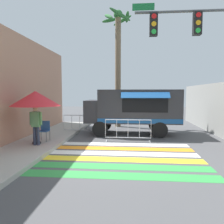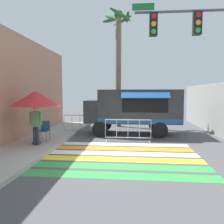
{
  "view_description": "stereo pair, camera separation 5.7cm",
  "coord_description": "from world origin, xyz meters",
  "px_view_note": "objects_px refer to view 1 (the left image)",
  "views": [
    {
      "loc": [
        0.68,
        -8.11,
        2.31
      ],
      "look_at": [
        -0.29,
        2.74,
        1.38
      ],
      "focal_mm": 35.0,
      "sensor_mm": 36.0,
      "label": 1
    },
    {
      "loc": [
        0.74,
        -8.1,
        2.31
      ],
      "look_at": [
        -0.29,
        2.74,
        1.38
      ],
      "focal_mm": 35.0,
      "sensor_mm": 36.0,
      "label": 2
    }
  ],
  "objects_px": {
    "food_truck": "(132,107)",
    "barricade_front": "(128,131)",
    "patio_umbrella": "(35,99)",
    "traffic_signal_pole": "(198,44)",
    "folding_chair": "(44,129)",
    "vendor_person": "(36,123)",
    "barricade_side": "(80,124)",
    "palm_tree": "(118,53)"
  },
  "relations": [
    {
      "from": "barricade_front",
      "to": "barricade_side",
      "type": "xyz_separation_m",
      "value": [
        -2.83,
        1.97,
        -0.01
      ]
    },
    {
      "from": "food_truck",
      "to": "barricade_front",
      "type": "distance_m",
      "value": 2.24
    },
    {
      "from": "vendor_person",
      "to": "barricade_side",
      "type": "distance_m",
      "value": 3.84
    },
    {
      "from": "food_truck",
      "to": "folding_chair",
      "type": "relative_size",
      "value": 5.81
    },
    {
      "from": "barricade_front",
      "to": "folding_chair",
      "type": "bearing_deg",
      "value": -167.8
    },
    {
      "from": "vendor_person",
      "to": "palm_tree",
      "type": "relative_size",
      "value": 0.21
    },
    {
      "from": "food_truck",
      "to": "barricade_side",
      "type": "distance_m",
      "value": 3.16
    },
    {
      "from": "traffic_signal_pole",
      "to": "food_truck",
      "type": "bearing_deg",
      "value": 131.36
    },
    {
      "from": "vendor_person",
      "to": "barricade_front",
      "type": "distance_m",
      "value": 4.19
    },
    {
      "from": "traffic_signal_pole",
      "to": "barricade_front",
      "type": "xyz_separation_m",
      "value": [
        -2.85,
        1.02,
        -3.79
      ]
    },
    {
      "from": "palm_tree",
      "to": "folding_chair",
      "type": "bearing_deg",
      "value": -117.99
    },
    {
      "from": "traffic_signal_pole",
      "to": "patio_umbrella",
      "type": "relative_size",
      "value": 2.7
    },
    {
      "from": "traffic_signal_pole",
      "to": "barricade_side",
      "type": "distance_m",
      "value": 7.45
    },
    {
      "from": "patio_umbrella",
      "to": "barricade_side",
      "type": "bearing_deg",
      "value": 72.46
    },
    {
      "from": "food_truck",
      "to": "traffic_signal_pole",
      "type": "distance_m",
      "value": 4.92
    },
    {
      "from": "food_truck",
      "to": "traffic_signal_pole",
      "type": "height_order",
      "value": "traffic_signal_pole"
    },
    {
      "from": "folding_chair",
      "to": "vendor_person",
      "type": "bearing_deg",
      "value": -84.27
    },
    {
      "from": "food_truck",
      "to": "patio_umbrella",
      "type": "bearing_deg",
      "value": -139.86
    },
    {
      "from": "traffic_signal_pole",
      "to": "vendor_person",
      "type": "xyz_separation_m",
      "value": [
        -6.63,
        -0.68,
        -3.24
      ]
    },
    {
      "from": "food_truck",
      "to": "vendor_person",
      "type": "height_order",
      "value": "food_truck"
    },
    {
      "from": "vendor_person",
      "to": "folding_chair",
      "type": "bearing_deg",
      "value": 105.77
    },
    {
      "from": "barricade_side",
      "to": "barricade_front",
      "type": "bearing_deg",
      "value": -34.86
    },
    {
      "from": "patio_umbrella",
      "to": "barricade_side",
      "type": "xyz_separation_m",
      "value": [
        1.07,
        3.4,
        -1.56
      ]
    },
    {
      "from": "food_truck",
      "to": "patio_umbrella",
      "type": "relative_size",
      "value": 2.3
    },
    {
      "from": "traffic_signal_pole",
      "to": "barricade_side",
      "type": "bearing_deg",
      "value": 152.21
    },
    {
      "from": "patio_umbrella",
      "to": "barricade_front",
      "type": "relative_size",
      "value": 1.03
    },
    {
      "from": "barricade_front",
      "to": "palm_tree",
      "type": "bearing_deg",
      "value": 99.43
    },
    {
      "from": "vendor_person",
      "to": "traffic_signal_pole",
      "type": "bearing_deg",
      "value": 20.65
    },
    {
      "from": "palm_tree",
      "to": "vendor_person",
      "type": "bearing_deg",
      "value": -114.58
    },
    {
      "from": "food_truck",
      "to": "vendor_person",
      "type": "relative_size",
      "value": 3.14
    },
    {
      "from": "barricade_front",
      "to": "palm_tree",
      "type": "relative_size",
      "value": 0.28
    },
    {
      "from": "barricade_side",
      "to": "palm_tree",
      "type": "bearing_deg",
      "value": 54.63
    },
    {
      "from": "patio_umbrella",
      "to": "barricade_front",
      "type": "xyz_separation_m",
      "value": [
        3.9,
        1.43,
        -1.55
      ]
    },
    {
      "from": "food_truck",
      "to": "barricade_front",
      "type": "xyz_separation_m",
      "value": [
        -0.18,
        -2.01,
        -0.98
      ]
    },
    {
      "from": "traffic_signal_pole",
      "to": "palm_tree",
      "type": "distance_m",
      "value": 6.92
    },
    {
      "from": "folding_chair",
      "to": "barricade_side",
      "type": "height_order",
      "value": "barricade_side"
    },
    {
      "from": "food_truck",
      "to": "barricade_side",
      "type": "height_order",
      "value": "food_truck"
    },
    {
      "from": "patio_umbrella",
      "to": "folding_chair",
      "type": "xyz_separation_m",
      "value": [
        0.1,
        0.61,
        -1.39
      ]
    },
    {
      "from": "traffic_signal_pole",
      "to": "patio_umbrella",
      "type": "distance_m",
      "value": 7.12
    },
    {
      "from": "food_truck",
      "to": "vendor_person",
      "type": "distance_m",
      "value": 5.45
    },
    {
      "from": "traffic_signal_pole",
      "to": "barricade_side",
      "type": "xyz_separation_m",
      "value": [
        -5.67,
        2.99,
        -3.8
      ]
    },
    {
      "from": "palm_tree",
      "to": "patio_umbrella",
      "type": "bearing_deg",
      "value": -116.37
    }
  ]
}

